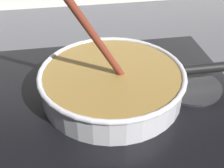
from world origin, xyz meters
name	(u,v)px	position (x,y,z in m)	size (l,w,h in m)	color
hob_plate	(112,97)	(0.15, 0.21, 0.01)	(0.56, 0.48, 0.01)	black
burner_ring	(112,93)	(0.15, 0.21, 0.02)	(0.16, 0.16, 0.01)	#592D0C
spare_burner	(189,86)	(0.33, 0.21, 0.01)	(0.14, 0.14, 0.01)	#262628
cooking_pan	(112,82)	(0.15, 0.21, 0.05)	(0.43, 0.31, 0.28)	silver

